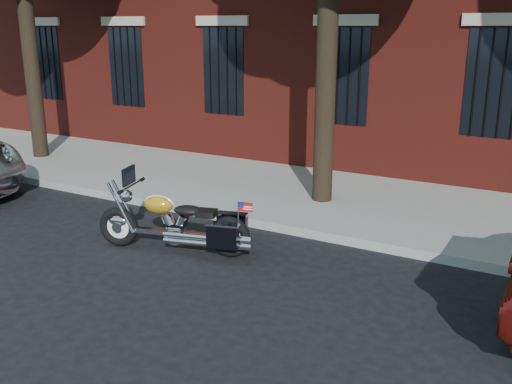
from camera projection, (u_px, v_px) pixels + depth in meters
The scene contains 4 objects.
ground at pixel (212, 255), 8.39m from camera, with size 120.00×120.00×0.00m, color black.
curb at pixel (258, 223), 9.52m from camera, with size 40.00×0.16×0.15m, color gray.
sidewalk at pixel (305, 195), 11.09m from camera, with size 40.00×3.60×0.15m, color gray.
motorcycle at pixel (180, 225), 8.36m from camera, with size 2.48×1.10×1.25m.
Camera 1 is at (4.40, -6.47, 3.24)m, focal length 40.00 mm.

